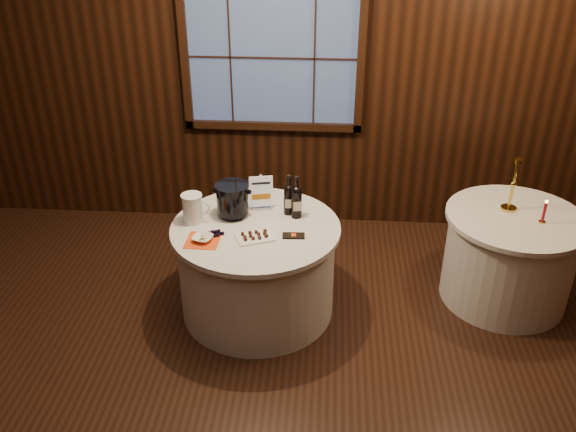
# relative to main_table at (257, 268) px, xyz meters

# --- Properties ---
(ground) EXTENTS (6.00, 6.00, 0.00)m
(ground) POSITION_rel_main_table_xyz_m (0.00, -1.00, -0.39)
(ground) COLOR black
(ground) RESTS_ON ground
(back_wall) EXTENTS (6.00, 0.10, 3.00)m
(back_wall) POSITION_rel_main_table_xyz_m (0.00, 1.48, 1.16)
(back_wall) COLOR black
(back_wall) RESTS_ON ground
(main_table) EXTENTS (1.28, 1.28, 0.77)m
(main_table) POSITION_rel_main_table_xyz_m (0.00, 0.00, 0.00)
(main_table) COLOR silver
(main_table) RESTS_ON ground
(side_table) EXTENTS (1.08, 1.08, 0.77)m
(side_table) POSITION_rel_main_table_xyz_m (2.00, 0.30, 0.00)
(side_table) COLOR silver
(side_table) RESTS_ON ground
(sign_stand) EXTENTS (0.18, 0.12, 0.30)m
(sign_stand) POSITION_rel_main_table_xyz_m (0.01, 0.27, 0.48)
(sign_stand) COLOR #B3B3BA
(sign_stand) RESTS_ON main_table
(port_bottle_left) EXTENTS (0.08, 0.08, 0.33)m
(port_bottle_left) POSITION_rel_main_table_xyz_m (0.23, 0.21, 0.52)
(port_bottle_left) COLOR black
(port_bottle_left) RESTS_ON main_table
(port_bottle_right) EXTENTS (0.08, 0.09, 0.34)m
(port_bottle_right) POSITION_rel_main_table_xyz_m (0.30, 0.17, 0.53)
(port_bottle_right) COLOR black
(port_bottle_right) RESTS_ON main_table
(ice_bucket) EXTENTS (0.26, 0.26, 0.27)m
(ice_bucket) POSITION_rel_main_table_xyz_m (-0.19, 0.15, 0.52)
(ice_bucket) COLOR black
(ice_bucket) RESTS_ON main_table
(chocolate_plate) EXTENTS (0.31, 0.26, 0.04)m
(chocolate_plate) POSITION_rel_main_table_xyz_m (0.02, -0.17, 0.40)
(chocolate_plate) COLOR white
(chocolate_plate) RESTS_ON main_table
(chocolate_box) EXTENTS (0.17, 0.09, 0.01)m
(chocolate_box) POSITION_rel_main_table_xyz_m (0.29, -0.13, 0.39)
(chocolate_box) COLOR black
(chocolate_box) RESTS_ON main_table
(grape_bunch) EXTENTS (0.18, 0.10, 0.04)m
(grape_bunch) POSITION_rel_main_table_xyz_m (-0.27, -0.17, 0.40)
(grape_bunch) COLOR black
(grape_bunch) RESTS_ON main_table
(glass_pitcher) EXTENTS (0.21, 0.16, 0.23)m
(glass_pitcher) POSITION_rel_main_table_xyz_m (-0.48, 0.04, 0.50)
(glass_pitcher) COLOR white
(glass_pitcher) RESTS_ON main_table
(orange_napkin) EXTENTS (0.24, 0.24, 0.00)m
(orange_napkin) POSITION_rel_main_table_xyz_m (-0.35, -0.24, 0.38)
(orange_napkin) COLOR #E64613
(orange_napkin) RESTS_ON main_table
(cracker_bowl) EXTENTS (0.18, 0.18, 0.03)m
(cracker_bowl) POSITION_rel_main_table_xyz_m (-0.35, -0.24, 0.40)
(cracker_bowl) COLOR white
(cracker_bowl) RESTS_ON orange_napkin
(brass_candlestick) EXTENTS (0.12, 0.12, 0.43)m
(brass_candlestick) POSITION_rel_main_table_xyz_m (1.96, 0.40, 0.54)
(brass_candlestick) COLOR gold
(brass_candlestick) RESTS_ON side_table
(red_candle) EXTENTS (0.05, 0.05, 0.19)m
(red_candle) POSITION_rel_main_table_xyz_m (2.16, 0.21, 0.46)
(red_candle) COLOR gold
(red_candle) RESTS_ON side_table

